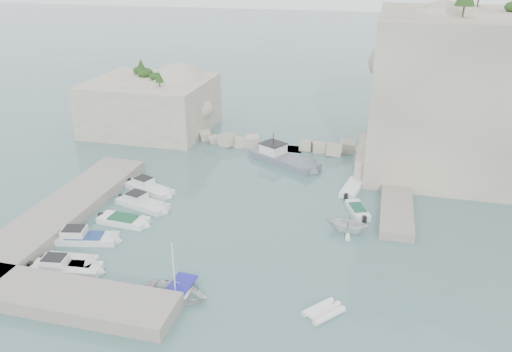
% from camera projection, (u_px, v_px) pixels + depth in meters
% --- Properties ---
extents(ground, '(400.00, 400.00, 0.00)m').
position_uv_depth(ground, '(239.00, 233.00, 44.21)').
color(ground, slate).
rests_on(ground, ground).
extents(cliff_east, '(26.00, 22.00, 17.00)m').
position_uv_depth(cliff_east, '(492.00, 93.00, 55.95)').
color(cliff_east, beige).
rests_on(cliff_east, ground).
extents(cliff_terrace, '(8.00, 10.00, 2.50)m').
position_uv_depth(cliff_terrace, '(393.00, 160.00, 56.71)').
color(cliff_terrace, beige).
rests_on(cliff_terrace, ground).
extents(outcrop_west, '(16.00, 14.00, 7.00)m').
position_uv_depth(outcrop_west, '(151.00, 105.00, 69.49)').
color(outcrop_west, beige).
rests_on(outcrop_west, ground).
extents(quay_west, '(5.00, 24.00, 1.10)m').
position_uv_depth(quay_west, '(63.00, 211.00, 46.96)').
color(quay_west, '#9E9689').
rests_on(quay_west, ground).
extents(quay_south, '(18.00, 4.00, 1.10)m').
position_uv_depth(quay_south, '(54.00, 296.00, 35.18)').
color(quay_south, '#9E9689').
rests_on(quay_south, ground).
extents(ledge_east, '(3.00, 16.00, 0.80)m').
position_uv_depth(ledge_east, '(396.00, 198.00, 49.85)').
color(ledge_east, '#9E9689').
rests_on(ledge_east, ground).
extents(breakwater, '(28.00, 3.00, 1.40)m').
position_uv_depth(breakwater, '(279.00, 143.00, 63.65)').
color(breakwater, beige).
rests_on(breakwater, ground).
extents(motorboat_a, '(6.45, 3.92, 1.40)m').
position_uv_depth(motorboat_a, '(150.00, 191.00, 52.19)').
color(motorboat_a, silver).
rests_on(motorboat_a, ground).
extents(motorboat_b, '(6.34, 3.53, 1.40)m').
position_uv_depth(motorboat_b, '(143.00, 207.00, 48.94)').
color(motorboat_b, silver).
rests_on(motorboat_b, ground).
extents(motorboat_c, '(5.21, 2.16, 0.70)m').
position_uv_depth(motorboat_c, '(124.00, 223.00, 45.94)').
color(motorboat_c, white).
rests_on(motorboat_c, ground).
extents(motorboat_d, '(6.43, 3.15, 1.40)m').
position_uv_depth(motorboat_d, '(85.00, 241.00, 42.97)').
color(motorboat_d, silver).
rests_on(motorboat_d, ground).
extents(motorboat_e, '(4.77, 2.33, 0.70)m').
position_uv_depth(motorboat_e, '(70.00, 265.00, 39.68)').
color(motorboat_e, silver).
rests_on(motorboat_e, ground).
extents(motorboat_f, '(6.21, 2.71, 1.40)m').
position_uv_depth(motorboat_f, '(67.00, 272.00, 38.84)').
color(motorboat_f, white).
rests_on(motorboat_f, ground).
extents(rowboat, '(5.06, 3.76, 1.01)m').
position_uv_depth(rowboat, '(176.00, 297.00, 35.95)').
color(rowboat, white).
rests_on(rowboat, ground).
extents(inflatable_dinghy, '(2.98, 3.15, 0.44)m').
position_uv_depth(inflatable_dinghy, '(323.00, 313.00, 34.29)').
color(inflatable_dinghy, white).
rests_on(inflatable_dinghy, ground).
extents(tender_east_a, '(4.00, 3.51, 2.00)m').
position_uv_depth(tender_east_a, '(348.00, 232.00, 44.47)').
color(tender_east_a, white).
rests_on(tender_east_a, ground).
extents(tender_east_b, '(2.84, 4.34, 0.70)m').
position_uv_depth(tender_east_b, '(357.00, 213.00, 47.78)').
color(tender_east_b, white).
rests_on(tender_east_b, ground).
extents(tender_east_c, '(2.50, 5.21, 0.70)m').
position_uv_depth(tender_east_c, '(352.00, 190.00, 52.33)').
color(tender_east_c, white).
rests_on(tender_east_c, ground).
extents(tender_east_d, '(5.20, 2.39, 1.94)m').
position_uv_depth(tender_east_d, '(374.00, 182.00, 54.31)').
color(tender_east_d, silver).
rests_on(tender_east_d, ground).
extents(work_boat, '(9.98, 7.40, 2.20)m').
position_uv_depth(work_boat, '(284.00, 163.00, 59.20)').
color(work_boat, slate).
rests_on(work_boat, ground).
extents(rowboat_mast, '(0.10, 0.10, 4.20)m').
position_uv_depth(rowboat_mast, '(173.00, 267.00, 34.90)').
color(rowboat_mast, white).
rests_on(rowboat_mast, rowboat).
extents(vegetation, '(53.48, 13.88, 13.40)m').
position_uv_depth(vegetation, '(455.00, 2.00, 54.56)').
color(vegetation, '#1E4219').
rests_on(vegetation, ground).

